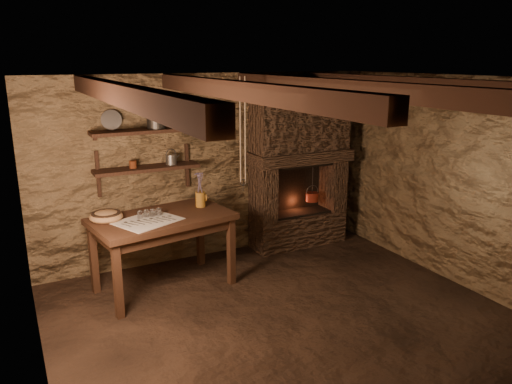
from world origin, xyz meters
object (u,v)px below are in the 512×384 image
stoneware_jug (200,192)px  red_pot (312,196)px  iron_stockpot (156,121)px  work_table (163,250)px  wooden_bowl (106,217)px

stoneware_jug → red_pot: bearing=24.2°
red_pot → iron_stockpot: bearing=176.8°
iron_stockpot → red_pot: bearing=-3.2°
stoneware_jug → iron_stockpot: 0.99m
iron_stockpot → red_pot: size_ratio=0.41×
work_table → red_pot: red_pot is taller
work_table → iron_stockpot: iron_stockpot is taller
wooden_bowl → iron_stockpot: size_ratio=1.63×
iron_stockpot → red_pot: iron_stockpot is taller
work_table → stoneware_jug: bearing=6.8°
work_table → red_pot: 2.37m
iron_stockpot → red_pot: (2.15, -0.12, -1.16)m
stoneware_jug → red_pot: 1.85m
work_table → wooden_bowl: wooden_bowl is taller
wooden_bowl → work_table: bearing=-12.3°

